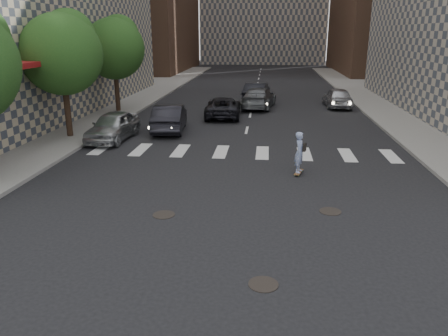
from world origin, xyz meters
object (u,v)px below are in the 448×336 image
object	(u,v)px
tree_b	(63,50)
skateboarder	(300,152)
traffic_car_b	(259,98)
traffic_car_e	(257,92)
silver_sedan	(113,126)
traffic_car_a	(170,118)
traffic_car_c	(223,107)
traffic_car_d	(337,97)
tree_c	(115,46)

from	to	relation	value
tree_b	skateboarder	xyz separation A→B (m)	(11.98, -5.27, -3.73)
traffic_car_b	traffic_car_e	world-z (taller)	traffic_car_e
silver_sedan	tree_b	bearing A→B (deg)	177.03
skateboarder	traffic_car_a	xyz separation A→B (m)	(-7.00, 7.45, -0.14)
tree_b	traffic_car_b	distance (m)	15.24
skateboarder	tree_b	bearing A→B (deg)	171.97
tree_b	traffic_car_a	size ratio (longest dim) A/B	1.39
traffic_car_c	traffic_car_d	xyz separation A→B (m)	(8.31, 4.94, 0.08)
silver_sedan	traffic_car_b	size ratio (longest dim) A/B	0.84
tree_b	traffic_car_d	distance (m)	20.22
silver_sedan	traffic_car_e	bearing A→B (deg)	66.09
tree_b	silver_sedan	size ratio (longest dim) A/B	1.48
traffic_car_c	traffic_car_e	distance (m)	7.25
traffic_car_a	traffic_car_d	xyz separation A→B (m)	(10.97, 9.63, -0.02)
traffic_car_e	traffic_car_c	bearing A→B (deg)	79.91
traffic_car_a	traffic_car_d	bearing A→B (deg)	-144.73
traffic_car_d	tree_b	bearing A→B (deg)	34.71
silver_sedan	traffic_car_e	distance (m)	15.84
traffic_car_a	traffic_car_c	size ratio (longest dim) A/B	0.97
tree_b	traffic_car_e	world-z (taller)	tree_b
silver_sedan	traffic_car_d	size ratio (longest dim) A/B	1.00
traffic_car_c	traffic_car_a	bearing A→B (deg)	57.51
skateboarder	traffic_car_e	distance (m)	19.21
skateboarder	traffic_car_e	size ratio (longest dim) A/B	0.36
traffic_car_a	traffic_car_c	world-z (taller)	traffic_car_a
tree_b	traffic_car_a	distance (m)	6.67
traffic_car_d	traffic_car_e	size ratio (longest dim) A/B	0.92
skateboarder	traffic_car_d	xyz separation A→B (m)	(3.97, 17.07, -0.16)
silver_sedan	traffic_car_d	xyz separation A→B (m)	(13.50, 12.08, 0.00)
silver_sedan	traffic_car_e	size ratio (longest dim) A/B	0.92
skateboarder	traffic_car_d	size ratio (longest dim) A/B	0.39
tree_c	traffic_car_d	size ratio (longest dim) A/B	1.48
traffic_car_c	traffic_car_d	bearing A→B (deg)	-152.27
traffic_car_b	traffic_car_d	xyz separation A→B (m)	(6.00, 0.94, -0.01)
traffic_car_a	traffic_car_e	bearing A→B (deg)	-118.16
tree_c	skateboarder	bearing A→B (deg)	-47.92
tree_c	traffic_car_e	size ratio (longest dim) A/B	1.36
traffic_car_d	traffic_car_e	world-z (taller)	traffic_car_e
tree_c	traffic_car_a	distance (m)	8.59
traffic_car_a	silver_sedan	bearing A→B (deg)	38.04
tree_c	silver_sedan	distance (m)	9.47
traffic_car_e	traffic_car_b	bearing A→B (deg)	101.14
tree_b	skateboarder	distance (m)	13.61
silver_sedan	traffic_car_b	xyz separation A→B (m)	(7.50, 11.14, 0.01)
tree_b	tree_c	xyz separation A→B (m)	(0.00, 8.00, 0.00)
tree_b	traffic_car_e	distance (m)	17.32
tree_c	traffic_car_a	bearing A→B (deg)	-49.43
silver_sedan	traffic_car_d	distance (m)	18.11
traffic_car_d	traffic_car_e	xyz separation A→B (m)	(-6.23, 2.00, 0.04)
traffic_car_a	traffic_car_e	size ratio (longest dim) A/B	0.98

